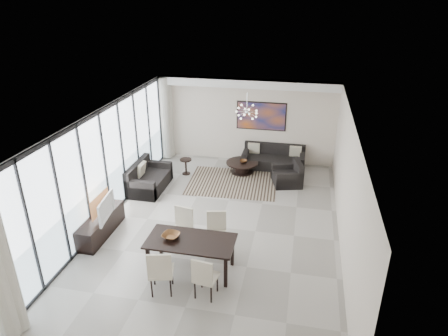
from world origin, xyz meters
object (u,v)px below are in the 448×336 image
(coffee_table, at_px, (242,167))
(tv_console, at_px, (101,225))
(sofa_main, at_px, (273,160))
(dining_table, at_px, (191,244))
(television, at_px, (102,208))

(coffee_table, xyz_separation_m, tv_console, (-2.81, -4.33, 0.06))
(coffee_table, relative_size, tv_console, 0.62)
(sofa_main, xyz_separation_m, dining_table, (-1.21, -5.85, 0.43))
(television, bearing_deg, sofa_main, -43.02)
(sofa_main, relative_size, dining_table, 1.12)
(dining_table, bearing_deg, television, 161.60)
(coffee_table, height_order, television, television)
(sofa_main, xyz_separation_m, television, (-3.62, -5.04, 0.56))
(coffee_table, xyz_separation_m, dining_table, (-0.23, -5.20, 0.48))
(television, relative_size, dining_table, 0.52)
(coffee_table, distance_m, sofa_main, 1.17)
(coffee_table, distance_m, television, 5.17)
(tv_console, bearing_deg, coffee_table, 57.04)
(sofa_main, height_order, dining_table, dining_table)
(tv_console, distance_m, television, 0.57)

